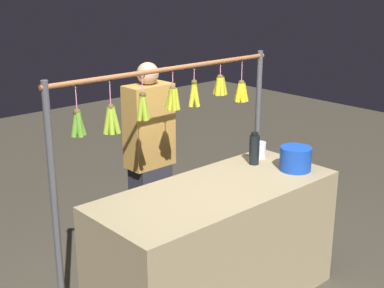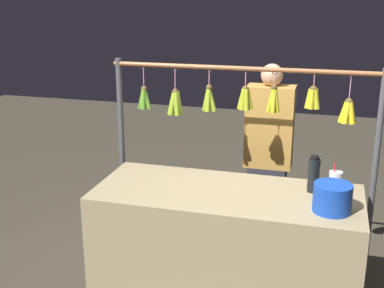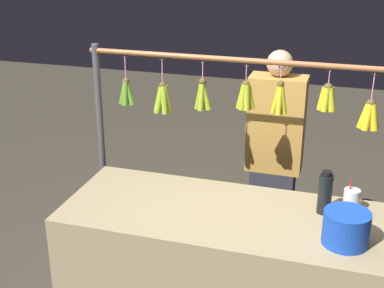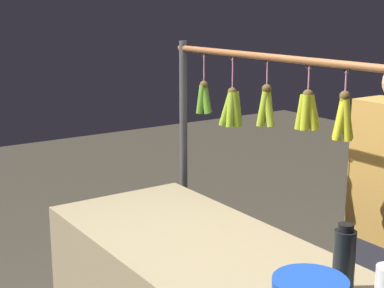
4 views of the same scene
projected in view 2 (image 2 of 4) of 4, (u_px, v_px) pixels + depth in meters
The scene contains 6 objects.
market_counter at pixel (226, 251), 3.42m from camera, with size 1.73×0.73×0.88m, color tan.
display_rack at pixel (243, 127), 3.62m from camera, with size 1.93×0.12×1.65m.
water_bottle at pixel (314, 175), 3.25m from camera, with size 0.08×0.08×0.24m.
blue_bucket at pixel (332, 198), 2.97m from camera, with size 0.23×0.23×0.17m, color blue.
drink_cup at pixel (335, 181), 3.29m from camera, with size 0.09×0.09×0.18m.
vendor_person at pixel (268, 162), 4.12m from camera, with size 0.38×0.20×1.59m.
Camera 2 is at (-0.60, 3.00, 2.14)m, focal length 47.27 mm.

